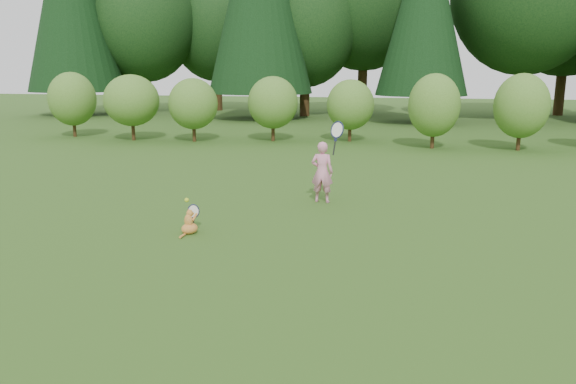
# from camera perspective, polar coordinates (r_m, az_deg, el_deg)

# --- Properties ---
(ground) EXTENTS (100.00, 100.00, 0.00)m
(ground) POSITION_cam_1_polar(r_m,az_deg,el_deg) (9.49, -2.23, -5.09)
(ground) COLOR #2A4C15
(ground) RESTS_ON ground
(shrub_row) EXTENTS (28.00, 3.00, 2.80)m
(shrub_row) POSITION_cam_1_polar(r_m,az_deg,el_deg) (21.93, 6.48, 8.51)
(shrub_row) COLOR #416C21
(shrub_row) RESTS_ON ground
(child) EXTENTS (0.77, 0.51, 1.99)m
(child) POSITION_cam_1_polar(r_m,az_deg,el_deg) (12.17, 3.53, 2.18)
(child) COLOR pink
(child) RESTS_ON ground
(cat) EXTENTS (0.45, 0.60, 0.61)m
(cat) POSITION_cam_1_polar(r_m,az_deg,el_deg) (10.06, -9.98, -2.91)
(cat) COLOR #BB7124
(cat) RESTS_ON ground
(tennis_ball) EXTENTS (0.08, 0.08, 0.08)m
(tennis_ball) POSITION_cam_1_polar(r_m,az_deg,el_deg) (9.91, -10.26, -0.81)
(tennis_ball) COLOR #BBD018
(tennis_ball) RESTS_ON ground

